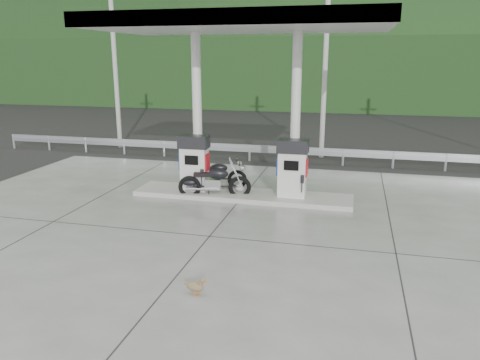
% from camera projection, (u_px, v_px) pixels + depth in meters
% --- Properties ---
extents(ground, '(160.00, 160.00, 0.00)m').
position_uv_depth(ground, '(221.00, 224.00, 12.75)').
color(ground, black).
rests_on(ground, ground).
extents(forecourt_apron, '(18.00, 14.00, 0.02)m').
position_uv_depth(forecourt_apron, '(221.00, 223.00, 12.75)').
color(forecourt_apron, slate).
rests_on(forecourt_apron, ground).
extents(pump_island, '(7.00, 1.40, 0.15)m').
position_uv_depth(pump_island, '(242.00, 195.00, 15.07)').
color(pump_island, gray).
rests_on(pump_island, forecourt_apron).
extents(gas_pump_left, '(0.95, 0.55, 1.80)m').
position_uv_depth(gas_pump_left, '(194.00, 163.00, 15.19)').
color(gas_pump_left, silver).
rests_on(gas_pump_left, pump_island).
extents(gas_pump_right, '(0.95, 0.55, 1.80)m').
position_uv_depth(gas_pump_right, '(292.00, 168.00, 14.45)').
color(gas_pump_right, silver).
rests_on(gas_pump_right, pump_island).
extents(canopy_column_left, '(0.30, 0.30, 5.00)m').
position_uv_depth(canopy_column_left, '(197.00, 112.00, 15.16)').
color(canopy_column_left, silver).
rests_on(canopy_column_left, pump_island).
extents(canopy_column_right, '(0.30, 0.30, 5.00)m').
position_uv_depth(canopy_column_right, '(296.00, 115.00, 14.42)').
color(canopy_column_right, silver).
rests_on(canopy_column_right, pump_island).
extents(canopy_roof, '(8.50, 5.00, 0.40)m').
position_uv_depth(canopy_roof, '(242.00, 23.00, 13.73)').
color(canopy_roof, silver).
rests_on(canopy_roof, canopy_column_left).
extents(guardrail, '(26.00, 0.16, 1.42)m').
position_uv_depth(guardrail, '(272.00, 146.00, 20.08)').
color(guardrail, '#ADAFB5').
rests_on(guardrail, ground).
extents(road, '(60.00, 7.00, 0.01)m').
position_uv_depth(road, '(284.00, 147.00, 23.54)').
color(road, black).
rests_on(road, ground).
extents(utility_pole_a, '(0.22, 0.22, 8.00)m').
position_uv_depth(utility_pole_a, '(115.00, 66.00, 22.50)').
color(utility_pole_a, '#979792').
rests_on(utility_pole_a, ground).
extents(utility_pole_b, '(0.22, 0.22, 8.00)m').
position_uv_depth(utility_pole_b, '(325.00, 67.00, 20.18)').
color(utility_pole_b, '#979792').
rests_on(utility_pole_b, ground).
extents(tree_band, '(80.00, 6.00, 6.00)m').
position_uv_depth(tree_band, '(317.00, 74.00, 40.15)').
color(tree_band, black).
rests_on(tree_band, ground).
extents(forested_hills, '(100.00, 40.00, 140.00)m').
position_uv_depth(forested_hills, '(333.00, 88.00, 69.08)').
color(forested_hills, black).
rests_on(forested_hills, ground).
extents(motorcycle_left, '(2.27, 1.14, 1.03)m').
position_uv_depth(motorcycle_left, '(215.00, 182.00, 14.91)').
color(motorcycle_left, black).
rests_on(motorcycle_left, forecourt_apron).
extents(motorcycle_right, '(2.07, 1.00, 0.94)m').
position_uv_depth(motorcycle_right, '(216.00, 175.00, 15.99)').
color(motorcycle_right, black).
rests_on(motorcycle_right, forecourt_apron).
extents(duck, '(0.46, 0.19, 0.32)m').
position_uv_depth(duck, '(195.00, 287.00, 8.88)').
color(duck, brown).
rests_on(duck, forecourt_apron).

